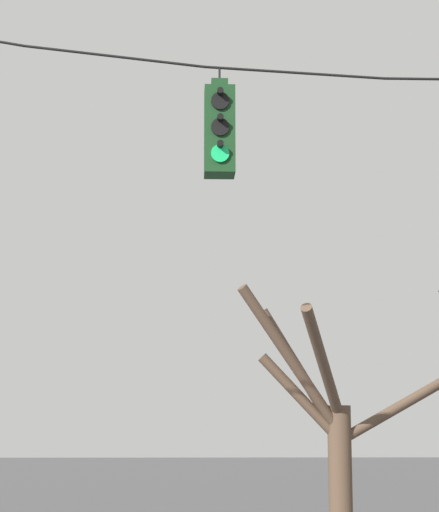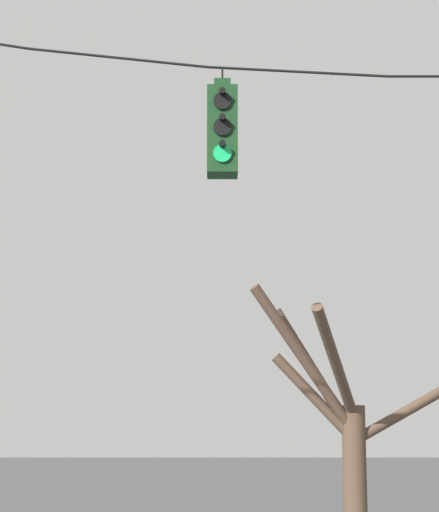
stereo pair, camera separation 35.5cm
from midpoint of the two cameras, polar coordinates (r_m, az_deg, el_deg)
The scene contains 2 objects.
traffic_light_near_left_pole at distance 11.24m, azimuth -0.91°, elevation 7.19°, with size 0.34×0.58×1.25m.
bare_tree at distance 15.80m, azimuth 5.93°, elevation -10.70°, with size 3.95×2.59×4.73m.
Camera 1 is at (-3.28, -10.62, 2.46)m, focal length 70.00 mm.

